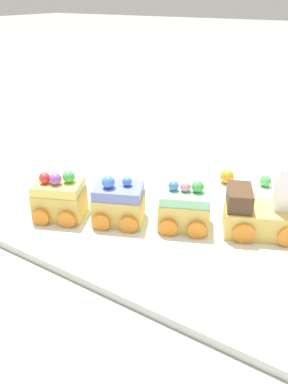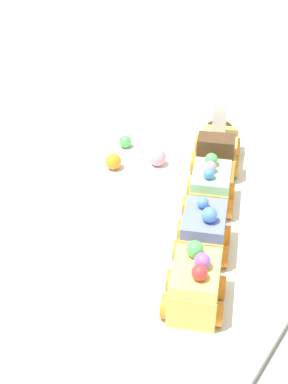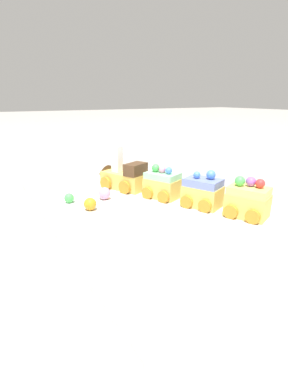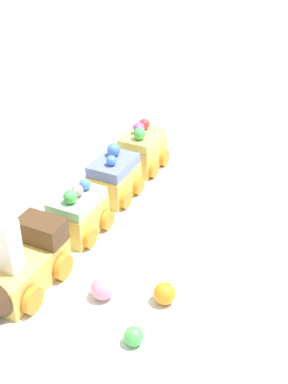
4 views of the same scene
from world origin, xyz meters
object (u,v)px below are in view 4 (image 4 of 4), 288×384
object	(u,v)px
cake_train_locomotive	(19,272)
gumball_pink	(103,288)
gumball_orange	(164,293)
cake_car_mint	(78,214)
cake_car_lemon	(142,150)
cake_car_blueberry	(114,178)
gumball_green	(134,336)

from	to	relation	value
cake_train_locomotive	gumball_pink	size ratio (longest dim) A/B	5.47
cake_train_locomotive	gumball_orange	xyz separation A→B (m)	(-0.11, 0.12, -0.02)
cake_train_locomotive	gumball_pink	world-z (taller)	cake_train_locomotive
cake_car_mint	cake_car_lemon	xyz separation A→B (m)	(-0.17, -0.08, 0.00)
cake_car_mint	cake_car_lemon	bearing A→B (deg)	-179.92
cake_car_blueberry	gumball_orange	bearing A→B (deg)	42.47
cake_train_locomotive	cake_car_blueberry	xyz separation A→B (m)	(-0.20, -0.09, 0.00)
cake_car_blueberry	gumball_pink	xyz separation A→B (m)	(0.14, 0.16, -0.02)
gumball_green	gumball_orange	xyz separation A→B (m)	(-0.06, -0.02, 0.00)
cake_car_blueberry	gumball_orange	world-z (taller)	cake_car_blueberry
cake_train_locomotive	cake_car_mint	world-z (taller)	cake_train_locomotive
gumball_pink	gumball_orange	xyz separation A→B (m)	(-0.05, 0.05, -0.00)
cake_car_blueberry	gumball_orange	xyz separation A→B (m)	(0.09, 0.21, -0.02)
gumball_pink	cake_train_locomotive	bearing A→B (deg)	-47.91
cake_train_locomotive	gumball_green	bearing A→B (deg)	84.46
gumball_pink	gumball_green	bearing A→B (deg)	77.06
cake_train_locomotive	gumball_orange	size ratio (longest dim) A/B	5.85
cake_train_locomotive	cake_car_lemon	distance (m)	0.31
cake_car_blueberry	gumball_pink	distance (m)	0.21
gumball_pink	gumball_orange	bearing A→B (deg)	132.94
cake_train_locomotive	gumball_green	size ratio (longest dim) A/B	7.13
cake_car_mint	cake_train_locomotive	bearing A→B (deg)	-0.06
cake_car_mint	gumball_green	bearing A→B (deg)	47.37
cake_car_blueberry	cake_train_locomotive	bearing A→B (deg)	0.03
gumball_green	gumball_orange	size ratio (longest dim) A/B	0.82
cake_car_mint	gumball_pink	size ratio (longest dim) A/B	3.25
cake_train_locomotive	cake_car_lemon	world-z (taller)	cake_train_locomotive
cake_train_locomotive	cake_car_blueberry	bearing A→B (deg)	-179.97
gumball_green	gumball_pink	xyz separation A→B (m)	(-0.02, -0.07, 0.00)
cake_car_mint	gumball_orange	size ratio (longest dim) A/B	3.47
cake_train_locomotive	gumball_green	distance (m)	0.15
cake_car_blueberry	cake_car_lemon	bearing A→B (deg)	-179.99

